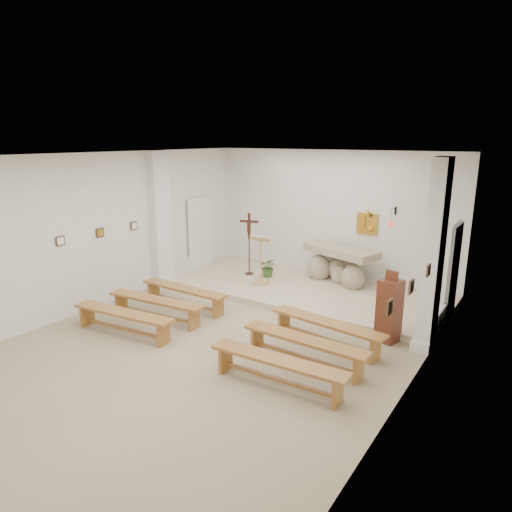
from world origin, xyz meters
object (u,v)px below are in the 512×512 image
Objects in this scene: bench_right_front at (327,327)px; bench_right_third at (278,366)px; bench_right_second at (304,345)px; bench_left_third at (123,317)px; donation_pedestal at (389,310)px; lectern at (261,259)px; altar at (339,267)px; bench_left_front at (184,292)px; bench_left_second at (156,304)px; crucifix_stand at (249,239)px.

bench_right_third is at bearing -82.92° from bench_right_front.
bench_right_second and bench_left_third have the same top height.
donation_pedestal reaches higher than bench_right_front.
bench_right_front is 1.01× the size of bench_right_second.
lectern is at bearing 150.68° from bench_right_front.
lectern is at bearing 123.97° from bench_right_third.
altar reaches higher than bench_right_second.
bench_left_front is at bearing -121.67° from lectern.
bench_right_front and bench_left_second have the same top height.
bench_left_front is 3.57m from bench_right_front.
lectern reaches higher than bench_right_second.
altar reaches higher than bench_right_front.
crucifix_stand reaches higher than donation_pedestal.
altar is at bearing 144.21° from donation_pedestal.
bench_left_third is (0.00, -0.89, 0.00)m from bench_left_second.
bench_left_front and bench_right_front have the same top height.
bench_right_second is at bearing 87.73° from bench_right_third.
crucifix_stand is 3.59m from bench_left_second.
bench_left_third and bench_right_third have the same top height.
lectern is (-1.63, -1.26, 0.25)m from altar.
lectern reaches higher than bench_right_third.
bench_left_front is 0.99× the size of bench_right_front.
bench_right_third is at bearing -19.29° from bench_left_second.
bench_left_second is (-0.73, -2.98, -0.42)m from lectern.
altar reaches higher than bench_right_third.
altar is at bearing 107.86° from bench_right_second.
crucifix_stand is 0.73× the size of bench_right_second.
bench_left_front is at bearing 151.24° from bench_right_third.
crucifix_stand reaches higher than altar.
donation_pedestal is 2.78m from bench_right_third.
altar is 3.56m from bench_right_front.
bench_left_second is at bearing 163.74° from bench_right_third.
altar is at bearing 100.99° from bench_right_third.
lectern is 3.94m from donation_pedestal.
lectern is at bearing 175.67° from donation_pedestal.
bench_right_second is at bearing -56.94° from altar.
altar is at bearing 55.51° from bench_left_front.
crucifix_stand is 4.82m from donation_pedestal.
bench_right_second is at bearing -58.74° from lectern.
crucifix_stand is 0.73× the size of bench_right_front.
crucifix_stand reaches higher than bench_right_front.
bench_left_front is 1.00× the size of bench_right_third.
bench_right_second is 0.99× the size of bench_left_third.
altar is 0.91× the size of bench_right_third.
bench_left_front is 0.89m from bench_left_second.
bench_left_front and bench_left_second have the same top height.
bench_right_second is 1.00× the size of bench_right_third.
bench_left_third is (-3.57, -0.89, 0.00)m from bench_right_second.
bench_left_second is at bearing -158.93° from bench_right_front.
bench_left_second is (-3.57, -0.89, 0.00)m from bench_right_front.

